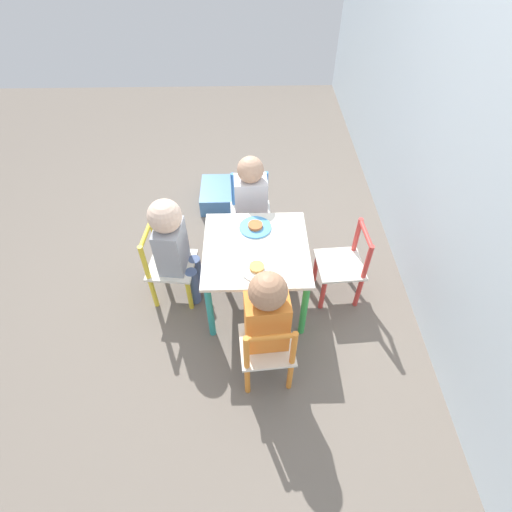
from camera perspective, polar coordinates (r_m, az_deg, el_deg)
ground_plane at (r=2.47m, az=0.00°, el=-5.90°), size 6.00×6.00×0.00m
house_wall at (r=1.92m, az=32.37°, el=19.96°), size 6.00×0.06×2.60m
kids_table at (r=2.19m, az=0.00°, el=0.02°), size 0.57×0.57×0.43m
chair_orange at (r=1.98m, az=1.61°, el=-13.29°), size 0.28×0.28×0.50m
chair_blue at (r=2.64m, az=-0.77°, el=6.15°), size 0.27×0.27×0.50m
chair_yellow at (r=2.36m, az=-12.44°, el=-1.40°), size 0.29×0.29×0.50m
chair_red at (r=2.36m, az=12.42°, el=-1.33°), size 0.28×0.28×0.50m
child_right at (r=1.85m, az=1.51°, el=-8.59°), size 0.22×0.21×0.73m
child_left at (r=2.49m, az=-0.73°, el=8.21°), size 0.22×0.21×0.69m
child_front at (r=2.21m, az=-11.75°, el=1.92°), size 0.21×0.23×0.72m
plate_right at (r=2.03m, az=0.11°, el=-1.78°), size 0.17×0.17×0.03m
plate_left at (r=2.25m, az=-0.10°, el=4.20°), size 0.18×0.18×0.03m
storage_bin at (r=3.09m, az=-5.50°, el=8.67°), size 0.35×0.25×0.14m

